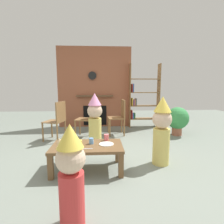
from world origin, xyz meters
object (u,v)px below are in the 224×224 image
(paper_plate_front, at_px, (106,144))
(dining_chair_right, at_px, (120,115))
(dining_chair_middle, at_px, (88,116))
(dining_chair_left, at_px, (57,119))
(paper_cup_center, at_px, (80,143))
(paper_cup_far_left, at_px, (91,141))
(birthday_cake_slice, at_px, (60,141))
(child_with_cone_hat, at_px, (71,173))
(child_by_the_chairs, at_px, (95,119))
(coffee_table, at_px, (87,149))
(potted_plant_tall, at_px, (177,119))
(bookshelf, at_px, (142,99))
(paper_plate_rear, at_px, (74,143))
(paper_cup_near_right, at_px, (74,148))
(child_in_pink, at_px, (162,129))
(paper_cup_near_left, at_px, (106,137))

(paper_plate_front, distance_m, dining_chair_right, 1.96)
(dining_chair_middle, bearing_deg, dining_chair_left, 30.54)
(paper_cup_center, height_order, paper_cup_far_left, paper_cup_center)
(birthday_cake_slice, height_order, dining_chair_middle, dining_chair_middle)
(child_with_cone_hat, xyz_separation_m, dining_chair_middle, (-0.05, 2.82, 0.02))
(child_by_the_chairs, bearing_deg, coffee_table, 0.00)
(dining_chair_middle, relative_size, potted_plant_tall, 1.25)
(child_by_the_chairs, height_order, dining_chair_right, child_by_the_chairs)
(coffee_table, bearing_deg, dining_chair_right, 70.53)
(child_by_the_chairs, xyz_separation_m, dining_chair_middle, (-0.19, 0.68, -0.07))
(child_with_cone_hat, relative_size, dining_chair_right, 1.04)
(bookshelf, relative_size, paper_plate_rear, 9.40)
(paper_cup_center, bearing_deg, coffee_table, 26.64)
(dining_chair_right, bearing_deg, paper_cup_center, 64.33)
(coffee_table, bearing_deg, potted_plant_tall, 39.71)
(paper_cup_near_right, distance_m, paper_cup_far_left, 0.35)
(child_by_the_chairs, xyz_separation_m, dining_chair_left, (-0.87, 0.43, -0.07))
(paper_cup_near_right, xyz_separation_m, dining_chair_left, (-0.63, 1.73, 0.08))
(paper_cup_center, bearing_deg, potted_plant_tall, 39.20)
(coffee_table, xyz_separation_m, paper_cup_near_right, (-0.16, -0.23, 0.10))
(paper_cup_center, xyz_separation_m, dining_chair_right, (0.78, 1.98, 0.08))
(dining_chair_left, bearing_deg, paper_plate_front, 142.84)
(dining_chair_middle, bearing_deg, coffee_table, 104.36)
(paper_cup_near_right, relative_size, dining_chair_right, 0.10)
(child_with_cone_hat, height_order, child_by_the_chairs, child_by_the_chairs)
(paper_cup_near_right, distance_m, birthday_cake_slice, 0.42)
(coffee_table, relative_size, paper_plate_front, 4.77)
(child_with_cone_hat, height_order, dining_chair_middle, child_with_cone_hat)
(paper_cup_far_left, distance_m, child_by_the_chairs, 1.03)
(paper_cup_far_left, relative_size, dining_chair_middle, 0.10)
(paper_cup_far_left, bearing_deg, child_with_cone_hat, -95.77)
(paper_plate_front, xyz_separation_m, potted_plant_tall, (1.86, 1.77, 0.03))
(coffee_table, xyz_separation_m, child_with_cone_hat, (-0.06, -1.07, 0.17))
(paper_cup_center, relative_size, paper_cup_far_left, 1.04)
(dining_chair_middle, height_order, dining_chair_right, same)
(child_with_cone_hat, xyz_separation_m, child_in_pink, (1.22, 1.21, 0.08))
(paper_cup_center, relative_size, child_in_pink, 0.08)
(bookshelf, relative_size, birthday_cake_slice, 19.00)
(paper_cup_near_left, distance_m, birthday_cake_slice, 0.72)
(paper_cup_near_left, relative_size, dining_chair_middle, 0.11)
(paper_plate_front, relative_size, dining_chair_middle, 0.24)
(coffee_table, distance_m, paper_cup_near_right, 0.29)
(coffee_table, bearing_deg, paper_cup_near_left, 35.84)
(paper_cup_near_left, distance_m, dining_chair_middle, 1.59)
(child_in_pink, bearing_deg, bookshelf, -102.86)
(bookshelf, bearing_deg, paper_cup_near_right, -118.15)
(paper_cup_near_right, height_order, paper_plate_rear, paper_cup_near_right)
(coffee_table, relative_size, paper_cup_center, 11.22)
(coffee_table, bearing_deg, dining_chair_middle, 93.53)
(dining_chair_left, height_order, dining_chair_middle, same)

